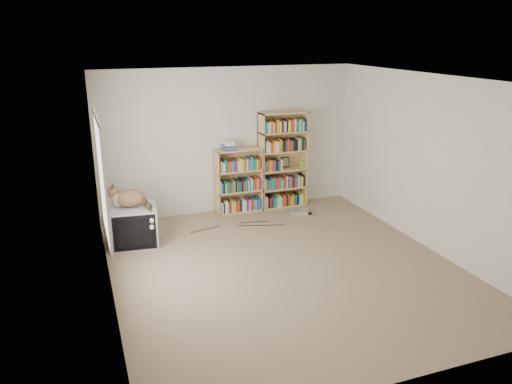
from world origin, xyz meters
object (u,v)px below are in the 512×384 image
object	(u,v)px
crt_tv	(134,226)
cat	(132,201)
dvd_player	(299,212)
bookcase_tall	(283,162)
bookcase_short	(239,183)

from	to	relation	value
crt_tv	cat	size ratio (longest dim) A/B	1.06
crt_tv	dvd_player	size ratio (longest dim) A/B	2.30
bookcase_tall	dvd_player	xyz separation A→B (m)	(0.11, -0.51, -0.79)
crt_tv	bookcase_tall	world-z (taller)	bookcase_tall
bookcase_tall	dvd_player	world-z (taller)	bookcase_tall
crt_tv	cat	xyz separation A→B (m)	(0.00, -0.00, 0.39)
cat	bookcase_tall	world-z (taller)	bookcase_tall
crt_tv	cat	bearing A→B (deg)	-57.46
bookcase_short	crt_tv	bearing A→B (deg)	-156.25
cat	dvd_player	bearing A→B (deg)	18.97
crt_tv	bookcase_tall	bearing A→B (deg)	22.77
bookcase_tall	bookcase_short	world-z (taller)	bookcase_tall
dvd_player	crt_tv	bearing A→B (deg)	-148.69
cat	bookcase_tall	xyz separation A→B (m)	(2.75, 0.85, 0.15)
cat	bookcase_tall	size ratio (longest dim) A/B	0.39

